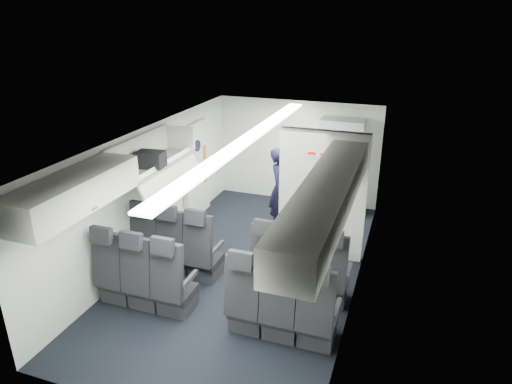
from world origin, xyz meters
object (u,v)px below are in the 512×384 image
Objects in this scene: seat_row_front at (235,261)px; flight_attendant at (280,188)px; seat_row_mid at (209,295)px; carry_on_bag at (150,160)px; galley_unit at (340,166)px; boarding_door at (196,170)px.

seat_row_front is 2.18m from flight_attendant.
seat_row_front is 1.00× the size of seat_row_mid.
carry_on_bag is at bearing 175.36° from seat_row_front.
galley_unit reaches higher than seat_row_mid.
galley_unit is at bearing 24.28° from boarding_door.
boarding_door reaches higher than seat_row_front.
boarding_door is (-1.64, 2.09, 0.55)m from seat_row_front.
seat_row_mid is at bearing 178.83° from flight_attendant.
seat_row_mid is 3.07m from flight_attendant.
seat_row_front is at bearing -106.28° from galley_unit.
carry_on_bag is (-2.30, -3.14, 0.84)m from galley_unit.
galley_unit reaches higher than boarding_door.
galley_unit is at bearing 46.45° from carry_on_bag.
seat_row_front is at bearing -51.84° from boarding_door.
seat_row_mid is at bearing -44.04° from carry_on_bag.
carry_on_bag is (0.29, -1.98, 0.84)m from boarding_door.
galley_unit is 1.02× the size of boarding_door.
seat_row_front is 2.16× the size of flight_attendant.
carry_on_bag is at bearing -81.78° from boarding_door.
carry_on_bag is at bearing 145.17° from flight_attendant.
carry_on_bag is (-1.40, -2.03, 1.02)m from flight_attendant.
boarding_door is 1.21× the size of flight_attendant.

